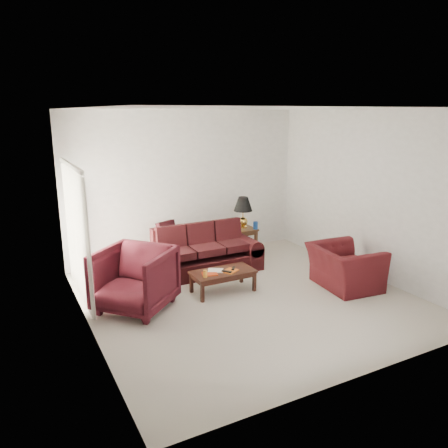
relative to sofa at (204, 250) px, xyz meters
name	(u,v)px	position (x,y,z in m)	size (l,w,h in m)	color
floor	(248,297)	(0.13, -1.39, -0.43)	(5.00, 5.00, 0.00)	beige
blinds	(76,233)	(-2.29, -0.09, 0.65)	(0.10, 2.00, 2.16)	silver
sofa	(204,250)	(0.00, 0.00, 0.00)	(2.12, 0.92, 0.87)	black
throw_pillow	(167,232)	(-0.48, 0.70, 0.25)	(0.41, 0.12, 0.41)	black
end_table	(242,241)	(1.19, 0.65, -0.15)	(0.52, 0.52, 0.56)	#57231E
table_lamp	(243,212)	(1.23, 0.69, 0.46)	(0.39, 0.39, 0.66)	gold
clock	(238,227)	(1.04, 0.55, 0.19)	(0.12, 0.04, 0.12)	#BBBCC0
blue_canister	(256,225)	(1.40, 0.46, 0.21)	(0.10, 0.10, 0.16)	#18489C
picture_frame	(234,223)	(1.09, 0.83, 0.20)	(0.12, 0.02, 0.15)	silver
floor_lamp	(83,234)	(-2.04, 0.81, 0.37)	(0.26, 0.26, 1.62)	white
armchair_left	(135,279)	(-1.62, -0.95, 0.05)	(1.04, 1.07, 0.97)	#3A0D15
armchair_right	(345,267)	(1.83, -1.77, -0.07)	(1.12, 0.98, 0.73)	#410F13
coffee_table	(223,281)	(-0.12, -0.99, -0.25)	(1.06, 0.53, 0.37)	black
magazine_red	(210,274)	(-0.38, -1.02, -0.06)	(0.25, 0.19, 0.01)	#B43412
magazine_white	(216,270)	(-0.23, -0.92, -0.06)	(0.25, 0.19, 0.01)	silver
magazine_orange	(230,271)	(-0.02, -1.05, -0.06)	(0.26, 0.19, 0.01)	#C45B17
remote_a	(227,271)	(-0.11, -1.10, -0.04)	(0.05, 0.17, 0.02)	black
remote_b	(233,268)	(0.07, -1.01, -0.04)	(0.05, 0.15, 0.02)	black
yellow_glass	(205,274)	(-0.50, -1.10, -0.01)	(0.07, 0.07, 0.12)	gold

